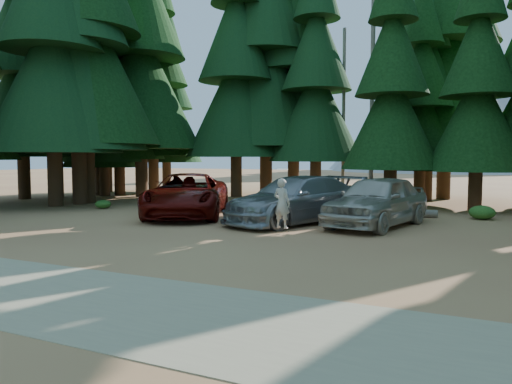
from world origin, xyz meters
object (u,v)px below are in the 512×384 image
at_px(silver_minivan_center, 296,200).
at_px(log_right, 374,211).
at_px(frisbee_player, 282,203).
at_px(red_pickup, 187,195).
at_px(log_mid, 338,206).
at_px(log_left, 181,206).
at_px(silver_minivan_right, 377,201).

distance_m(silver_minivan_center, log_right, 4.49).
bearing_deg(log_right, frisbee_player, -105.59).
bearing_deg(frisbee_player, red_pickup, -15.25).
bearing_deg(frisbee_player, log_mid, -76.41).
bearing_deg(log_left, red_pickup, -41.65).
distance_m(silver_minivan_center, silver_minivan_right, 2.98).
bearing_deg(log_left, log_mid, 36.99).
xyz_separation_m(red_pickup, log_mid, (4.78, 5.93, -0.77)).
relative_size(frisbee_player, log_left, 0.55).
xyz_separation_m(silver_minivan_center, log_right, (2.11, 3.90, -0.72)).
bearing_deg(red_pickup, log_right, 4.60).
bearing_deg(log_right, silver_minivan_center, -119.59).
xyz_separation_m(silver_minivan_center, log_mid, (-0.09, 5.96, -0.75)).
height_order(red_pickup, log_mid, red_pickup).
height_order(red_pickup, silver_minivan_right, silver_minivan_right).
relative_size(red_pickup, log_mid, 2.05).
height_order(silver_minivan_center, log_mid, silver_minivan_center).
xyz_separation_m(red_pickup, frisbee_player, (5.34, -2.50, 0.09)).
height_order(silver_minivan_right, log_mid, silver_minivan_right).
bearing_deg(frisbee_player, log_left, -24.24).
relative_size(red_pickup, silver_minivan_center, 1.06).
relative_size(red_pickup, log_left, 1.81).
distance_m(frisbee_player, log_mid, 8.49).
xyz_separation_m(frisbee_player, log_right, (1.64, 6.36, -0.82)).
bearing_deg(log_right, red_pickup, -152.15).
bearing_deg(log_right, log_left, -172.02).
height_order(silver_minivan_right, log_right, silver_minivan_right).
distance_m(red_pickup, log_mid, 7.66).
bearing_deg(silver_minivan_center, log_mid, 114.20).
xyz_separation_m(log_mid, log_right, (2.20, -2.06, 0.03)).
distance_m(red_pickup, log_left, 3.22).
height_order(silver_minivan_center, log_right, silver_minivan_center).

